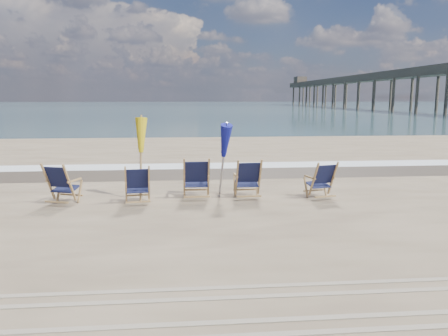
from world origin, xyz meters
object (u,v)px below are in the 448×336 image
object	(u,v)px
umbrella_yellow	(140,139)
umbrella_blue	(223,141)
beach_chair_4	(333,180)
beach_chair_1	(149,185)
fishing_pier	(388,86)
beach_chair_3	(260,179)
beach_chair_2	(209,179)
beach_chair_0	(70,185)

from	to	relation	value
umbrella_yellow	umbrella_blue	xyz separation A→B (m)	(2.04, 0.17, -0.06)
beach_chair_4	umbrella_blue	size ratio (longest dim) A/B	0.50
beach_chair_1	fishing_pier	bearing A→B (deg)	-126.39
beach_chair_1	umbrella_yellow	bearing A→B (deg)	-75.22
beach_chair_3	beach_chair_2	bearing A→B (deg)	-3.32
beach_chair_4	beach_chair_0	bearing A→B (deg)	-11.39
beach_chair_0	beach_chair_2	xyz separation A→B (m)	(3.24, 0.33, 0.03)
beach_chair_1	beach_chair_3	size ratio (longest dim) A/B	0.93
fishing_pier	umbrella_yellow	bearing A→B (deg)	-119.41
umbrella_yellow	beach_chair_2	bearing A→B (deg)	-7.70
beach_chair_0	umbrella_yellow	distance (m)	1.95
beach_chair_2	fishing_pier	world-z (taller)	fishing_pier
beach_chair_1	fishing_pier	world-z (taller)	fishing_pier
beach_chair_3	umbrella_yellow	bearing A→B (deg)	-6.53
beach_chair_0	umbrella_yellow	world-z (taller)	umbrella_yellow
beach_chair_0	beach_chair_4	world-z (taller)	beach_chair_0
beach_chair_2	beach_chair_4	distance (m)	3.09
umbrella_yellow	beach_chair_4	bearing A→B (deg)	-4.74
beach_chair_1	beach_chair_4	world-z (taller)	beach_chair_4
beach_chair_1	umbrella_blue	world-z (taller)	umbrella_blue
beach_chair_3	fishing_pier	bearing A→B (deg)	-118.77
beach_chair_3	umbrella_yellow	distance (m)	3.09
beach_chair_4	fishing_pier	xyz separation A→B (m)	(35.23, 71.29, 4.17)
beach_chair_0	beach_chair_2	distance (m)	3.26
beach_chair_3	fishing_pier	size ratio (longest dim) A/B	0.01
umbrella_yellow	umbrella_blue	world-z (taller)	umbrella_yellow
beach_chair_3	beach_chair_1	bearing A→B (deg)	5.08
beach_chair_4	umbrella_yellow	bearing A→B (deg)	-17.58
beach_chair_3	umbrella_blue	distance (m)	1.35
umbrella_blue	fishing_pier	distance (m)	80.32
beach_chair_2	umbrella_yellow	bearing A→B (deg)	-8.30
umbrella_blue	fishing_pier	world-z (taller)	fishing_pier
beach_chair_4	beach_chair_1	bearing A→B (deg)	-10.61
beach_chair_1	beach_chair_2	distance (m)	1.47
beach_chair_2	fishing_pier	distance (m)	80.89
beach_chair_3	beach_chair_0	bearing A→B (deg)	2.34
beach_chair_2	umbrella_yellow	size ratio (longest dim) A/B	0.53
beach_chair_2	beach_chair_0	bearing A→B (deg)	5.21
beach_chair_2	beach_chair_3	bearing A→B (deg)	177.34
umbrella_yellow	beach_chair_3	bearing A→B (deg)	-5.27
beach_chair_2	umbrella_blue	size ratio (longest dim) A/B	0.55
beach_chair_2	beach_chair_3	distance (m)	1.27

